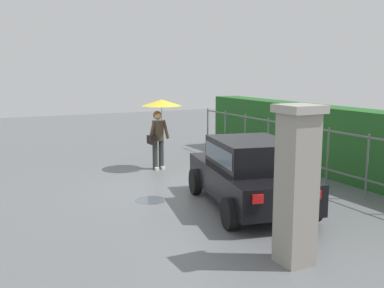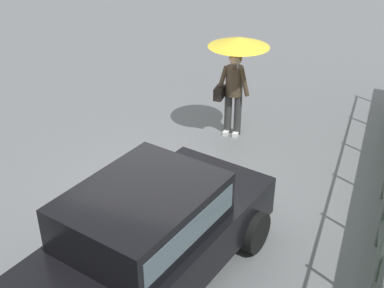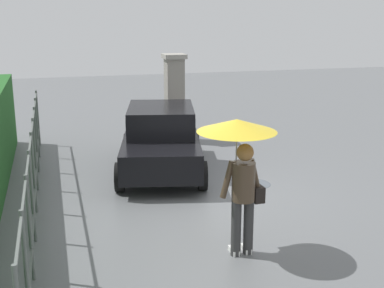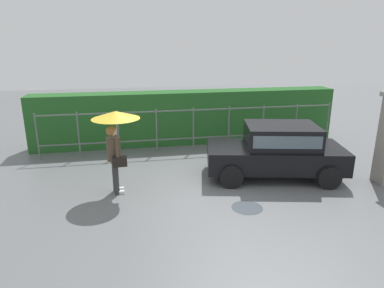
% 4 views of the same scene
% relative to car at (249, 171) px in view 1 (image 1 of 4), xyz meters
% --- Properties ---
extents(ground_plane, '(40.00, 40.00, 0.00)m').
position_rel_car_xyz_m(ground_plane, '(-1.81, -0.57, -0.80)').
color(ground_plane, slate).
extents(car, '(3.97, 2.48, 1.48)m').
position_rel_car_xyz_m(car, '(0.00, 0.00, 0.00)').
color(car, black).
rests_on(car, ground).
extents(pedestrian, '(1.16, 1.16, 2.06)m').
position_rel_car_xyz_m(pedestrian, '(-4.31, -0.24, 0.78)').
color(pedestrian, '#333333').
rests_on(pedestrian, ground).
extents(gate_pillar, '(0.60, 0.60, 2.42)m').
position_rel_car_xyz_m(gate_pillar, '(2.69, -0.96, 0.44)').
color(gate_pillar, gray).
rests_on(gate_pillar, ground).
extents(fence_section, '(10.08, 0.05, 1.50)m').
position_rel_car_xyz_m(fence_section, '(-1.83, 2.71, 0.02)').
color(fence_section, '#59605B').
rests_on(fence_section, ground).
extents(hedge_row, '(11.03, 0.90, 1.90)m').
position_rel_car_xyz_m(hedge_row, '(-1.83, 3.77, 0.15)').
color(hedge_row, '#235B23').
rests_on(hedge_row, ground).
extents(puddle_near, '(0.72, 0.72, 0.00)m').
position_rel_car_xyz_m(puddle_near, '(-1.42, -1.69, -0.80)').
color(puddle_near, '#4C545B').
rests_on(puddle_near, ground).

